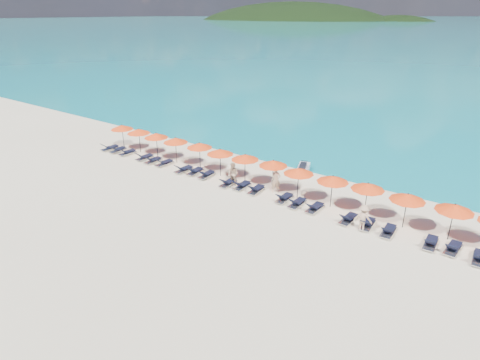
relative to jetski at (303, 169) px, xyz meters
The scene contains 41 objects.
ground 9.64m from the jetski, 99.24° to the right, with size 1400.00×1400.00×0.00m, color beige.
headland_main 611.41m from the jetski, 119.62° to the left, with size 374.00×242.00×126.50m.
headland_small 572.06m from the jetski, 105.39° to the left, with size 162.00×126.00×85.50m.
jetski is the anchor object (origin of this frame).
beachgoer_a 4.53m from the jetski, 88.04° to the right, with size 0.68×0.44×1.86m, color tan.
beachgoer_b 6.17m from the jetski, 119.81° to the right, with size 0.86×0.50×1.77m, color tan.
beachgoer_c 9.48m from the jetski, 40.57° to the right, with size 1.07×0.50×1.66m, color tan.
umbrella_0 17.53m from the jetski, 165.68° to the right, with size 2.10×2.10×2.28m.
umbrella_1 15.30m from the jetski, 163.64° to the right, with size 2.10×2.10×2.28m.
umbrella_2 13.12m from the jetski, 160.72° to the right, with size 2.10×2.10×2.28m.
umbrella_3 10.95m from the jetski, 156.65° to the right, with size 2.10×2.10×2.28m.
umbrella_4 8.61m from the jetski, 150.54° to the right, with size 2.10×2.10×2.28m.
umbrella_5 6.87m from the jetski, 138.54° to the right, with size 2.10×2.10×2.28m.
umbrella_6 5.34m from the jetski, 122.24° to the right, with size 2.10×2.10×2.28m.
umbrella_7 4.48m from the jetski, 94.43° to the right, with size 2.10×2.10×2.28m.
umbrella_8 5.10m from the jetski, 66.82° to the right, with size 2.10×2.10×2.28m.
umbrella_9 6.40m from the jetski, 45.05° to the right, with size 2.10×2.10×2.28m.
umbrella_10 8.02m from the jetski, 32.32° to the right, with size 2.10×2.10×2.28m.
umbrella_11 10.20m from the jetski, 25.70° to the right, with size 2.10×2.10×2.28m.
umbrella_12 12.43m from the jetski, 20.21° to the right, with size 2.10×2.10×2.28m.
lounger_0 18.31m from the jetski, 162.28° to the right, with size 0.77×1.75×0.66m.
lounger_1 17.24m from the jetski, 161.41° to the right, with size 0.71×1.73×0.66m.
lounger_2 15.99m from the jetski, 160.05° to the right, with size 0.65×1.71×0.66m.
lounger_3 13.88m from the jetski, 156.99° to the right, with size 0.70×1.73×0.66m.
lounger_4 12.82m from the jetski, 154.41° to the right, with size 0.64×1.71×0.66m.
lounger_5 11.66m from the jetski, 152.33° to the right, with size 0.72×1.73×0.66m.
lounger_6 9.69m from the jetski, 145.09° to the right, with size 0.72×1.73×0.66m.
lounger_7 8.71m from the jetski, 142.47° to the right, with size 0.77×1.75×0.66m.
lounger_8 7.79m from the jetski, 137.00° to the right, with size 0.75×1.74×0.66m.
lounger_9 6.53m from the jetski, 120.62° to the right, with size 0.72×1.73×0.66m.
lounger_10 5.82m from the jetski, 111.94° to the right, with size 0.68×1.72×0.66m.
lounger_11 5.47m from the jetski, 99.84° to the right, with size 0.77×1.75×0.66m.
lounger_12 5.61m from the jetski, 75.33° to the right, with size 0.63×1.70×0.66m.
lounger_13 6.12m from the jetski, 65.75° to the right, with size 0.62×1.70×0.66m.
lounger_14 6.68m from the jetski, 55.58° to the right, with size 0.69×1.72×0.66m.
lounger_15 8.35m from the jetski, 42.66° to the right, with size 0.72×1.74×0.66m.
lounger_16 9.23m from the jetski, 37.42° to the right, with size 0.75×1.74×0.66m.
lounger_17 10.33m from the jetski, 33.48° to the right, with size 0.70×1.73×0.66m.
lounger_18 12.28m from the jetski, 27.22° to the right, with size 0.71×1.73×0.66m.
lounger_19 13.22m from the jetski, 24.55° to the right, with size 0.76×1.75×0.66m.
lounger_20 14.49m from the jetski, 23.17° to the right, with size 0.70×1.73×0.66m.
Camera 1 is at (15.19, -17.79, 12.07)m, focal length 30.00 mm.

